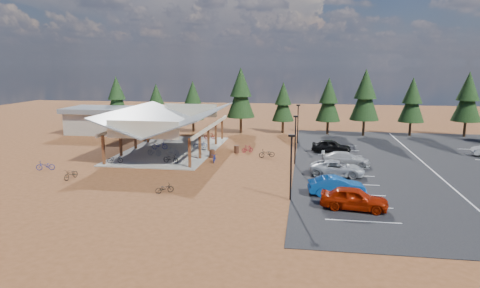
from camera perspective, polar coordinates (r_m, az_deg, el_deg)
ground at (r=43.70m, az=0.65°, el=-3.07°), size 140.00×140.00×0.00m
asphalt_lot at (r=47.86m, az=23.73°, el=-2.75°), size 27.00×44.00×0.04m
concrete_pad at (r=52.60m, az=-9.09°, el=-0.78°), size 10.60×18.60×0.10m
bike_pavilion at (r=51.98m, az=-9.21°, el=3.30°), size 11.65×19.40×4.97m
outbuilding at (r=67.62m, az=-17.63°, el=3.10°), size 11.00×7.00×3.90m
lamp_post_0 at (r=32.88m, az=6.82°, el=-2.45°), size 0.50×0.25×5.14m
lamp_post_1 at (r=44.65m, az=7.39°, el=1.03°), size 0.50×0.25×5.14m
lamp_post_2 at (r=56.51m, az=7.73°, el=3.06°), size 0.50×0.25×5.14m
trash_bin_0 at (r=47.94m, az=-3.75°, el=-1.30°), size 0.60×0.60×0.90m
trash_bin_1 at (r=50.31m, az=-0.46°, el=-0.71°), size 0.60×0.60×0.90m
pine_0 at (r=71.41m, az=-16.11°, el=6.08°), size 3.62×3.62×8.43m
pine_1 at (r=69.20m, az=-11.09°, el=5.57°), size 3.12×3.12×7.27m
pine_2 at (r=65.87m, az=-6.30°, el=5.75°), size 3.35×3.35×7.81m
pine_3 at (r=64.42m, az=0.11°, el=6.81°), size 4.22×4.22×9.84m
pine_4 at (r=64.64m, az=5.78°, el=5.58°), size 3.29×3.29×7.66m
pine_5 at (r=64.16m, az=11.72°, el=5.78°), size 3.61×3.61×8.41m
pine_6 at (r=64.20m, az=16.36°, el=6.28°), size 4.16×4.16×9.68m
pine_7 at (r=66.45m, az=21.97°, el=5.43°), size 3.64×3.64×8.47m
pine_8 at (r=68.76m, az=28.09°, el=5.54°), size 4.00×4.00×9.33m
bike_0 at (r=46.73m, az=-16.32°, el=-1.95°), size 1.70×1.05×0.84m
bike_1 at (r=49.31m, az=-11.35°, el=-0.93°), size 1.84×0.85×1.07m
bike_2 at (r=52.90m, az=-10.66°, el=-0.17°), size 1.96×1.07×0.98m
bike_3 at (r=59.07m, az=-9.60°, el=1.01°), size 1.73×0.70×1.01m
bike_4 at (r=45.49m, az=-9.21°, el=-1.93°), size 1.87×1.04×0.93m
bike_5 at (r=49.10m, az=-8.97°, el=-0.97°), size 1.66×0.72×0.96m
bike_6 at (r=52.89m, az=-5.34°, el=-0.07°), size 1.82×1.09×0.90m
bike_7 at (r=59.11m, az=-4.05°, el=1.12°), size 1.64×0.73×0.95m
bike_8 at (r=42.00m, az=-21.60°, el=-3.75°), size 0.87×1.88×0.95m
bike_10 at (r=46.45m, az=-24.52°, el=-2.64°), size 1.89×1.07×0.94m
bike_12 at (r=35.52m, az=-10.04°, el=-5.84°), size 1.56×1.33×0.81m
bike_14 at (r=45.86m, az=-3.42°, el=-1.82°), size 0.86×1.87×0.95m
bike_15 at (r=50.55m, az=1.00°, el=-0.65°), size 1.48×1.20×0.90m
bike_16 at (r=48.05m, az=3.61°, el=-1.24°), size 1.91×1.26×0.95m
car_0 at (r=32.09m, az=14.97°, el=-7.01°), size 4.99×2.55×1.63m
car_1 at (r=35.19m, az=12.75°, el=-5.46°), size 4.64×2.03×1.48m
car_2 at (r=41.08m, az=12.81°, el=-3.18°), size 5.29×2.84×1.41m
car_3 at (r=45.20m, az=13.91°, el=-1.95°), size 5.01×2.23×1.43m
car_4 at (r=51.45m, az=12.07°, el=-0.28°), size 4.67×2.23×1.54m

